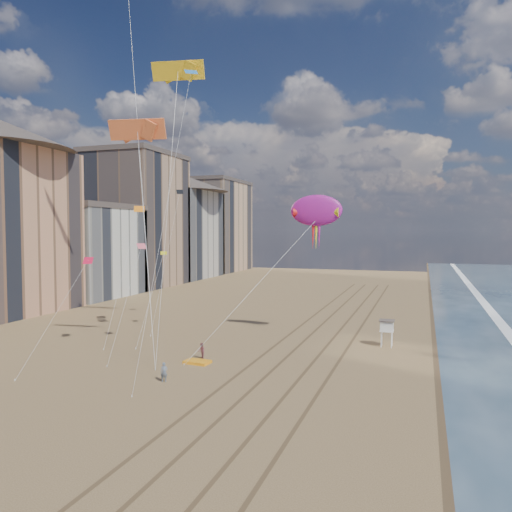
# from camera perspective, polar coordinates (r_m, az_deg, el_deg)

# --- Properties ---
(ground) EXTENTS (260.00, 260.00, 0.00)m
(ground) POSITION_cam_1_polar(r_m,az_deg,el_deg) (29.20, -11.71, -21.76)
(ground) COLOR brown
(ground) RESTS_ON ground
(wet_sand) EXTENTS (260.00, 260.00, 0.00)m
(wet_sand) POSITION_cam_1_polar(r_m,az_deg,el_deg) (64.24, 23.44, -8.20)
(wet_sand) COLOR #42301E
(wet_sand) RESTS_ON ground
(foam) EXTENTS (260.00, 260.00, 0.00)m
(foam) POSITION_cam_1_polar(r_m,az_deg,el_deg) (64.73, 27.19, -8.19)
(foam) COLOR white
(foam) RESTS_ON ground
(tracks) EXTENTS (7.68, 120.00, 0.01)m
(tracks) POSITION_cam_1_polar(r_m,az_deg,el_deg) (55.32, 6.86, -9.76)
(tracks) COLOR brown
(tracks) RESTS_ON ground
(buildings) EXTENTS (34.72, 131.35, 29.00)m
(buildings) POSITION_cam_1_polar(r_m,az_deg,el_deg) (106.44, -15.20, 3.62)
(buildings) COLOR #C6B284
(buildings) RESTS_ON ground
(lifeguard_stand) EXTENTS (1.55, 1.55, 2.80)m
(lifeguard_stand) POSITION_cam_1_polar(r_m,az_deg,el_deg) (54.27, 14.72, -7.76)
(lifeguard_stand) COLOR white
(lifeguard_stand) RESTS_ON ground
(grounded_kite) EXTENTS (2.41, 1.65, 0.26)m
(grounded_kite) POSITION_cam_1_polar(r_m,az_deg,el_deg) (46.91, -6.72, -11.93)
(grounded_kite) COLOR orange
(grounded_kite) RESTS_ON ground
(show_kite) EXTENTS (7.08, 7.84, 21.60)m
(show_kite) POSITION_cam_1_polar(r_m,az_deg,el_deg) (55.76, 6.89, 5.14)
(show_kite) COLOR #A11885
(show_kite) RESTS_ON ground
(kite_flyer_a) EXTENTS (0.67, 0.56, 1.57)m
(kite_flyer_a) POSITION_cam_1_polar(r_m,az_deg,el_deg) (41.77, -10.46, -12.92)
(kite_flyer_a) COLOR slate
(kite_flyer_a) RESTS_ON ground
(kite_flyer_b) EXTENTS (0.91, 0.93, 1.52)m
(kite_flyer_b) POSITION_cam_1_polar(r_m,az_deg,el_deg) (48.30, -6.24, -10.72)
(kite_flyer_b) COLOR brown
(kite_flyer_b) RESTS_ON ground
(parafoils) EXTENTS (10.30, 11.26, 22.12)m
(parafoils) POSITION_cam_1_polar(r_m,az_deg,el_deg) (57.33, -12.24, 22.79)
(parafoils) COLOR black
(parafoils) RESTS_ON ground
(small_kites) EXTENTS (13.35, 16.05, 18.48)m
(small_kites) POSITION_cam_1_polar(r_m,az_deg,el_deg) (55.50, -11.89, 6.85)
(small_kites) COLOR yellow
(small_kites) RESTS_ON ground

